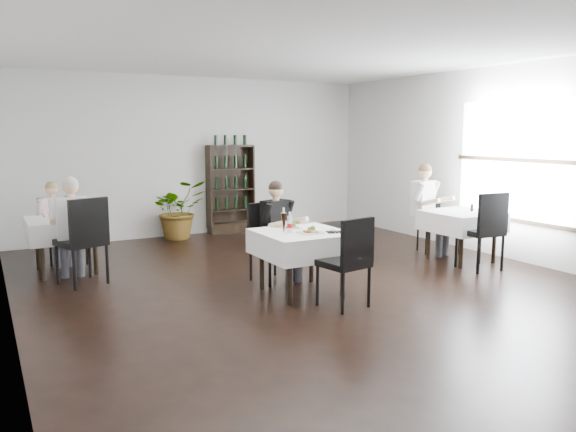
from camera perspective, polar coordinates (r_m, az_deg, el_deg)
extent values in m
plane|color=black|center=(7.16, 3.46, -7.44)|extent=(9.00, 9.00, 0.00)
plane|color=white|center=(6.96, 3.70, 17.03)|extent=(9.00, 9.00, 0.00)
plane|color=silver|center=(10.97, -9.18, 5.99)|extent=(7.00, 0.00, 7.00)
plane|color=silver|center=(5.84, -26.90, 2.99)|extent=(0.00, 9.00, 9.00)
plane|color=silver|center=(9.26, 22.28, 5.00)|extent=(0.00, 9.00, 9.00)
cube|color=white|center=(9.24, 22.21, 5.31)|extent=(0.03, 2.20, 1.80)
cube|color=black|center=(9.31, 21.82, -0.34)|extent=(0.05, 2.30, 0.06)
cube|color=black|center=(11.16, -5.79, -1.14)|extent=(0.90, 0.28, 0.20)
cylinder|color=black|center=(6.44, 0.20, -5.99)|extent=(0.06, 0.06, 0.71)
cylinder|color=black|center=(7.07, -2.68, -4.68)|extent=(0.06, 0.06, 0.71)
cylinder|color=black|center=(6.81, 5.60, -5.22)|extent=(0.06, 0.06, 0.71)
cylinder|color=black|center=(7.41, 2.41, -4.06)|extent=(0.06, 0.06, 0.71)
cube|color=black|center=(6.84, 1.39, -1.90)|extent=(0.85, 0.85, 0.04)
cube|color=white|center=(6.87, 1.39, -2.81)|extent=(1.03, 1.03, 0.30)
cylinder|color=black|center=(8.16, -23.70, -3.60)|extent=(0.06, 0.06, 0.71)
cylinder|color=black|center=(8.83, -24.11, -2.75)|extent=(0.06, 0.06, 0.71)
cylinder|color=black|center=(8.25, -18.99, -3.22)|extent=(0.06, 0.06, 0.71)
cylinder|color=black|center=(8.91, -19.75, -2.41)|extent=(0.06, 0.06, 0.71)
cube|color=black|center=(8.47, -21.78, -0.49)|extent=(0.80, 0.80, 0.04)
cube|color=white|center=(8.48, -21.74, -1.23)|extent=(0.98, 0.98, 0.30)
cylinder|color=black|center=(8.52, 17.20, -2.77)|extent=(0.06, 0.06, 0.71)
cylinder|color=black|center=(8.99, 14.10, -2.06)|extent=(0.06, 0.06, 0.71)
cylinder|color=black|center=(9.01, 20.22, -2.31)|extent=(0.06, 0.06, 0.71)
cylinder|color=black|center=(9.46, 17.12, -1.66)|extent=(0.06, 0.06, 0.71)
cube|color=black|center=(8.93, 17.26, 0.18)|extent=(0.80, 0.80, 0.04)
cube|color=white|center=(8.95, 17.23, -0.52)|extent=(0.98, 0.98, 0.30)
imported|color=#2D6121|center=(10.58, -11.07, 0.65)|extent=(1.04, 0.92, 1.09)
cylinder|color=black|center=(7.20, -1.85, -5.39)|extent=(0.04, 0.04, 0.47)
cylinder|color=black|center=(7.52, -3.79, -4.80)|extent=(0.04, 0.04, 0.47)
cylinder|color=black|center=(7.46, 0.65, -4.91)|extent=(0.04, 0.04, 0.47)
cylinder|color=black|center=(7.76, -1.33, -4.36)|extent=(0.04, 0.04, 0.47)
cube|color=black|center=(7.43, -1.59, -2.85)|extent=(0.55, 0.55, 0.07)
cube|color=black|center=(7.54, -2.61, -0.54)|extent=(0.47, 0.14, 0.51)
cylinder|color=black|center=(6.73, 5.66, -6.44)|extent=(0.04, 0.04, 0.47)
cylinder|color=black|center=(6.45, 8.22, -7.14)|extent=(0.04, 0.04, 0.47)
cylinder|color=black|center=(6.46, 3.02, -7.05)|extent=(0.04, 0.04, 0.47)
cylinder|color=black|center=(6.17, 5.57, -7.83)|extent=(0.04, 0.04, 0.47)
cube|color=black|center=(6.38, 5.65, -4.79)|extent=(0.55, 0.55, 0.07)
cube|color=black|center=(6.17, 7.08, -2.63)|extent=(0.48, 0.13, 0.51)
cylinder|color=black|center=(9.01, -22.97, -3.32)|extent=(0.03, 0.03, 0.45)
cylinder|color=black|center=(9.38, -23.66, -2.91)|extent=(0.03, 0.03, 0.45)
cylinder|color=black|center=(9.13, -20.63, -3.04)|extent=(0.03, 0.03, 0.45)
cylinder|color=black|center=(9.49, -21.41, -2.66)|extent=(0.03, 0.03, 0.45)
cube|color=black|center=(9.21, -22.26, -1.44)|extent=(0.52, 0.52, 0.07)
cube|color=black|center=(9.36, -22.73, 0.32)|extent=(0.45, 0.13, 0.49)
cylinder|color=black|center=(8.11, -19.49, -4.11)|extent=(0.04, 0.04, 0.52)
cylinder|color=black|center=(7.72, -17.89, -4.66)|extent=(0.04, 0.04, 0.52)
cylinder|color=black|center=(7.92, -22.39, -4.58)|extent=(0.04, 0.04, 0.52)
cylinder|color=black|center=(7.52, -20.90, -5.17)|extent=(0.04, 0.04, 0.52)
cube|color=black|center=(7.76, -20.28, -2.50)|extent=(0.66, 0.66, 0.08)
cube|color=black|center=(7.50, -19.56, -0.45)|extent=(0.51, 0.22, 0.57)
cylinder|color=black|center=(9.32, 13.87, -2.63)|extent=(0.03, 0.03, 0.41)
cylinder|color=black|center=(9.64, 13.04, -2.24)|extent=(0.03, 0.03, 0.41)
cylinder|color=black|center=(9.47, 15.83, -2.54)|extent=(0.03, 0.03, 0.41)
cylinder|color=black|center=(9.78, 14.95, -2.16)|extent=(0.03, 0.03, 0.41)
cube|color=black|center=(9.51, 14.47, -1.04)|extent=(0.52, 0.52, 0.06)
cube|color=black|center=(9.64, 14.08, 0.54)|extent=(0.40, 0.17, 0.44)
cylinder|color=black|center=(8.89, 18.90, -3.03)|extent=(0.04, 0.04, 0.52)
cylinder|color=black|center=(8.58, 20.94, -3.54)|extent=(0.04, 0.04, 0.52)
cylinder|color=black|center=(8.59, 16.71, -3.32)|extent=(0.04, 0.04, 0.52)
cylinder|color=black|center=(8.27, 18.75, -3.87)|extent=(0.04, 0.04, 0.52)
cube|color=black|center=(8.53, 18.92, -1.52)|extent=(0.55, 0.55, 0.08)
cube|color=black|center=(8.31, 20.13, 0.29)|extent=(0.52, 0.10, 0.56)
cube|color=#3F3F46|center=(7.32, -0.84, -2.91)|extent=(0.25, 0.41, 0.13)
cylinder|color=#3F3F46|center=(7.27, 0.13, -5.34)|extent=(0.10, 0.10, 0.45)
cube|color=#3F3F46|center=(7.45, 0.14, -2.70)|extent=(0.25, 0.41, 0.13)
cylinder|color=#3F3F46|center=(7.40, 1.09, -5.08)|extent=(0.10, 0.10, 0.45)
cube|color=black|center=(7.45, -1.34, -0.32)|extent=(0.42, 0.31, 0.51)
cylinder|color=#DCAC89|center=(7.13, -1.07, -0.87)|extent=(0.16, 0.30, 0.14)
cylinder|color=#DCAC89|center=(7.44, 1.18, -0.47)|extent=(0.16, 0.30, 0.14)
sphere|color=#DCAC89|center=(7.39, -1.25, 2.64)|extent=(0.19, 0.19, 0.19)
sphere|color=black|center=(7.38, -1.25, 2.86)|extent=(0.19, 0.19, 0.19)
cube|color=#3F3F46|center=(8.93, -22.86, -1.71)|extent=(0.20, 0.38, 0.12)
cylinder|color=#3F3F46|center=(8.84, -22.43, -3.59)|extent=(0.10, 0.10, 0.42)
cube|color=#3F3F46|center=(8.99, -21.82, -1.59)|extent=(0.20, 0.38, 0.12)
cylinder|color=#3F3F46|center=(8.89, -21.38, -3.46)|extent=(0.10, 0.10, 0.42)
cube|color=#C8A5AC|center=(9.07, -22.79, 0.27)|extent=(0.38, 0.26, 0.48)
cylinder|color=#DCAC89|center=(8.79, -23.51, -0.13)|extent=(0.13, 0.28, 0.13)
cylinder|color=#DCAC89|center=(8.92, -21.09, 0.13)|extent=(0.13, 0.28, 0.13)
sphere|color=#DCAC89|center=(9.01, -22.89, 2.55)|extent=(0.18, 0.18, 0.18)
sphere|color=olive|center=(9.01, -22.90, 2.71)|extent=(0.18, 0.18, 0.18)
cube|color=#3F3F46|center=(8.01, -20.38, -2.25)|extent=(0.15, 0.41, 0.14)
cylinder|color=#3F3F46|center=(8.24, -20.40, -4.14)|extent=(0.11, 0.11, 0.48)
cube|color=#3F3F46|center=(7.99, -21.76, -2.35)|extent=(0.15, 0.41, 0.14)
cylinder|color=#3F3F46|center=(8.22, -21.75, -4.24)|extent=(0.11, 0.11, 0.48)
cube|color=silver|center=(7.76, -21.06, -0.21)|extent=(0.40, 0.23, 0.54)
cylinder|color=#DCAC89|center=(8.05, -19.65, 0.02)|extent=(0.09, 0.31, 0.15)
cylinder|color=#DCAC89|center=(8.01, -22.83, -0.19)|extent=(0.09, 0.31, 0.15)
sphere|color=#DCAC89|center=(7.74, -21.24, 2.81)|extent=(0.20, 0.20, 0.20)
sphere|color=beige|center=(7.73, -21.25, 3.02)|extent=(0.20, 0.20, 0.20)
cube|color=#3F3F46|center=(9.24, 14.18, -0.44)|extent=(0.26, 0.45, 0.14)
cylinder|color=#3F3F46|center=(9.20, 15.09, -2.53)|extent=(0.11, 0.11, 0.50)
cube|color=#3F3F46|center=(9.41, 14.82, -0.30)|extent=(0.26, 0.45, 0.14)
cylinder|color=#3F3F46|center=(9.38, 15.71, -2.35)|extent=(0.11, 0.11, 0.50)
cube|color=silver|center=(9.38, 13.56, 1.79)|extent=(0.45, 0.33, 0.56)
cylinder|color=#DCAC89|center=(9.04, 14.27, 1.39)|extent=(0.17, 0.33, 0.16)
cylinder|color=#DCAC89|center=(9.44, 15.72, 1.63)|extent=(0.17, 0.33, 0.16)
sphere|color=#DCAC89|center=(9.33, 13.76, 4.39)|extent=(0.21, 0.21, 0.21)
sphere|color=brown|center=(9.33, 13.77, 4.57)|extent=(0.21, 0.21, 0.21)
cube|color=white|center=(7.02, 0.39, -1.24)|extent=(0.23, 0.23, 0.02)
cube|color=brown|center=(6.99, 0.27, -1.13)|extent=(0.10, 0.09, 0.02)
sphere|color=#3A7A20|center=(7.07, 0.62, -0.89)|extent=(0.05, 0.05, 0.05)
cube|color=#8D6140|center=(6.98, 0.73, -1.16)|extent=(0.09, 0.08, 0.02)
cube|color=white|center=(6.71, 2.26, -1.69)|extent=(0.27, 0.27, 0.02)
cube|color=brown|center=(6.67, 2.13, -1.56)|extent=(0.12, 0.11, 0.02)
sphere|color=#3A7A20|center=(6.77, 2.53, -1.26)|extent=(0.06, 0.06, 0.06)
cube|color=#8D6140|center=(6.66, 2.69, -1.60)|extent=(0.11, 0.09, 0.02)
cone|color=black|center=(6.71, -0.41, -0.72)|extent=(0.07, 0.07, 0.24)
cylinder|color=silver|center=(6.68, -0.41, 0.56)|extent=(0.02, 0.02, 0.06)
cone|color=gold|center=(6.75, -0.45, -0.66)|extent=(0.07, 0.07, 0.24)
cylinder|color=silver|center=(6.73, -0.45, 0.61)|extent=(0.02, 0.02, 0.06)
cylinder|color=silver|center=(6.73, 0.18, -0.86)|extent=(0.06, 0.06, 0.20)
cylinder|color=#B80A13|center=(6.73, 0.18, -0.98)|extent=(0.07, 0.07, 0.05)
cylinder|color=silver|center=(6.71, 0.18, 0.22)|extent=(0.02, 0.02, 0.05)
cube|color=black|center=(6.79, 4.75, -1.64)|extent=(0.22, 0.19, 0.01)
cylinder|color=silver|center=(6.78, 4.61, -1.57)|extent=(0.07, 0.20, 0.01)
cylinder|color=silver|center=(6.80, 4.90, -1.54)|extent=(0.06, 0.20, 0.01)
cylinder|color=black|center=(9.01, 18.18, 0.83)|extent=(0.05, 0.05, 0.11)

